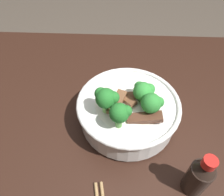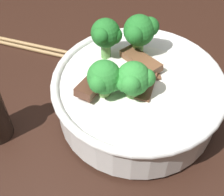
{
  "view_description": "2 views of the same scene",
  "coord_description": "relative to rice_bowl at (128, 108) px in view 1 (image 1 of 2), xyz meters",
  "views": [
    {
      "loc": [
        0.02,
        -0.28,
        1.22
      ],
      "look_at": [
        0.0,
        0.04,
        0.86
      ],
      "focal_mm": 34.46,
      "sensor_mm": 36.0,
      "label": 1
    },
    {
      "loc": [
        0.33,
        0.16,
        1.16
      ],
      "look_at": [
        0.06,
        0.0,
        0.8
      ],
      "focal_mm": 51.17,
      "sensor_mm": 36.0,
      "label": 2
    }
  ],
  "objects": [
    {
      "name": "dining_table",
      "position": [
        -0.04,
        -0.04,
        -0.15
      ],
      "size": [
        1.16,
        0.87,
        0.77
      ],
      "color": "black",
      "rests_on": "ground"
    },
    {
      "name": "rice_bowl",
      "position": [
        0.0,
        0.0,
        0.0
      ],
      "size": [
        0.24,
        0.24,
        0.14
      ],
      "color": "white",
      "rests_on": "dining_table"
    },
    {
      "name": "soy_sauce_bottle",
      "position": [
        0.13,
        -0.16,
        0.0
      ],
      "size": [
        0.04,
        0.04,
        0.12
      ],
      "color": "black",
      "rests_on": "dining_table"
    }
  ]
}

